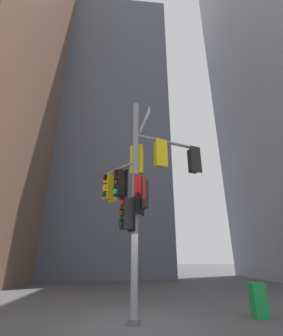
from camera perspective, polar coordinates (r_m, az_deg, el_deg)
name	(u,v)px	position (r m, az deg, el deg)	size (l,w,h in m)	color
ground	(134,325)	(7.95, -1.93, -34.33)	(120.00, 120.00, 0.00)	#474749
building_mid_block	(102,139)	(32.59, -9.74, 7.12)	(15.66, 15.66, 34.20)	#4C5460
signal_pole_assembly	(141,182)	(8.52, -0.20, -3.59)	(4.01, 2.38, 7.57)	gray
newspaper_box	(258,300)	(9.40, 26.92, -27.10)	(0.45, 0.36, 1.03)	#198C3F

